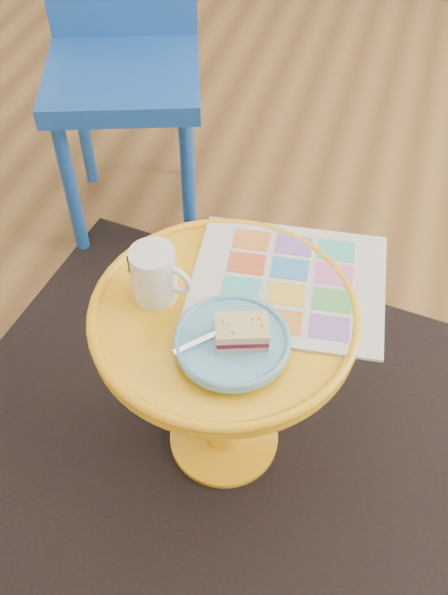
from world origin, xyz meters
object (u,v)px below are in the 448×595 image
(newspaper, at_px, (288,283))
(plate, at_px, (232,342))
(side_table, at_px, (224,355))
(chair, at_px, (122,41))
(mug, at_px, (155,273))

(newspaper, relative_size, plate, 1.81)
(newspaper, bearing_deg, side_table, -139.80)
(chair, xyz_separation_m, plate, (0.54, -0.84, -0.03))
(chair, bearing_deg, mug, -82.75)
(chair, bearing_deg, side_table, -75.61)
(side_table, distance_m, newspaper, 0.19)
(mug, bearing_deg, chair, 125.80)
(chair, height_order, newspaper, chair)
(chair, bearing_deg, newspaper, -66.96)
(plate, bearing_deg, chair, 122.79)
(mug, bearing_deg, plate, -16.64)
(side_table, distance_m, chair, 0.94)
(side_table, xyz_separation_m, plate, (0.04, -0.08, 0.15))
(newspaper, xyz_separation_m, mug, (-0.23, -0.09, 0.05))
(side_table, bearing_deg, mug, 177.40)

